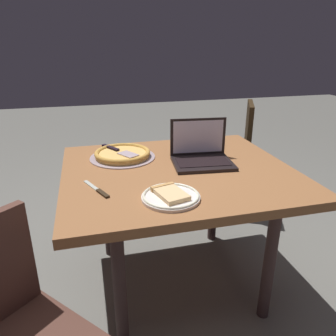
{
  "coord_description": "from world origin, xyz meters",
  "views": [
    {
      "loc": [
        0.45,
        1.55,
        1.39
      ],
      "look_at": [
        0.07,
        0.07,
        0.78
      ],
      "focal_mm": 34.63,
      "sensor_mm": 36.0,
      "label": 1
    }
  ],
  "objects_px": {
    "laptop": "(201,155)",
    "pizza_plate": "(171,196)",
    "dining_table": "(178,182)",
    "table_knife": "(98,190)",
    "chair_near": "(234,151)",
    "pizza_tray": "(122,154)"
  },
  "relations": [
    {
      "from": "laptop",
      "to": "dining_table",
      "type": "bearing_deg",
      "value": 22.32
    },
    {
      "from": "laptop",
      "to": "pizza_plate",
      "type": "distance_m",
      "value": 0.48
    },
    {
      "from": "pizza_plate",
      "to": "table_knife",
      "type": "distance_m",
      "value": 0.34
    },
    {
      "from": "dining_table",
      "to": "chair_near",
      "type": "distance_m",
      "value": 1.09
    },
    {
      "from": "laptop",
      "to": "pizza_plate",
      "type": "height_order",
      "value": "laptop"
    },
    {
      "from": "pizza_plate",
      "to": "table_knife",
      "type": "relative_size",
      "value": 1.18
    },
    {
      "from": "dining_table",
      "to": "pizza_plate",
      "type": "bearing_deg",
      "value": 68.69
    },
    {
      "from": "laptop",
      "to": "chair_near",
      "type": "relative_size",
      "value": 0.38
    },
    {
      "from": "dining_table",
      "to": "pizza_tray",
      "type": "relative_size",
      "value": 3.19
    },
    {
      "from": "pizza_plate",
      "to": "chair_near",
      "type": "relative_size",
      "value": 0.28
    },
    {
      "from": "dining_table",
      "to": "table_knife",
      "type": "relative_size",
      "value": 5.55
    },
    {
      "from": "dining_table",
      "to": "laptop",
      "type": "xyz_separation_m",
      "value": [
        -0.15,
        -0.06,
        0.12
      ]
    },
    {
      "from": "laptop",
      "to": "chair_near",
      "type": "xyz_separation_m",
      "value": [
        -0.57,
        -0.74,
        -0.27
      ]
    },
    {
      "from": "laptop",
      "to": "chair_near",
      "type": "height_order",
      "value": "laptop"
    },
    {
      "from": "table_knife",
      "to": "pizza_plate",
      "type": "bearing_deg",
      "value": 153.0
    },
    {
      "from": "chair_near",
      "to": "pizza_plate",
      "type": "bearing_deg",
      "value": 53.14
    },
    {
      "from": "laptop",
      "to": "pizza_tray",
      "type": "relative_size",
      "value": 0.92
    },
    {
      "from": "laptop",
      "to": "chair_near",
      "type": "bearing_deg",
      "value": -127.52
    },
    {
      "from": "laptop",
      "to": "pizza_tray",
      "type": "bearing_deg",
      "value": -24.17
    },
    {
      "from": "chair_near",
      "to": "dining_table",
      "type": "bearing_deg",
      "value": 48.12
    },
    {
      "from": "dining_table",
      "to": "pizza_plate",
      "type": "relative_size",
      "value": 4.71
    },
    {
      "from": "laptop",
      "to": "pizza_plate",
      "type": "xyz_separation_m",
      "value": [
        0.28,
        0.39,
        -0.03
      ]
    }
  ]
}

